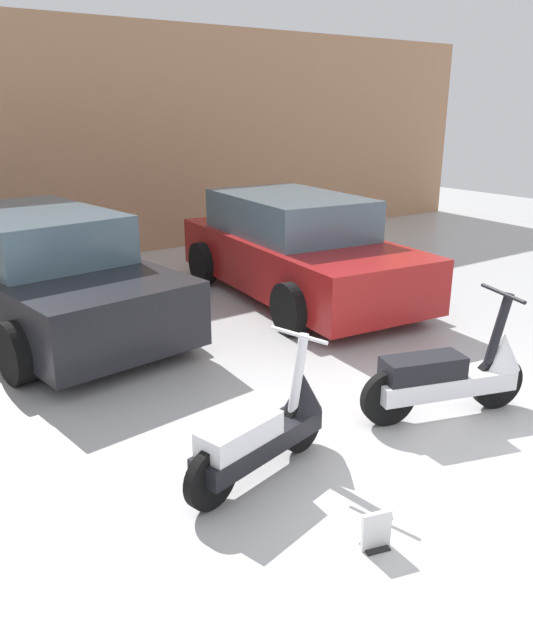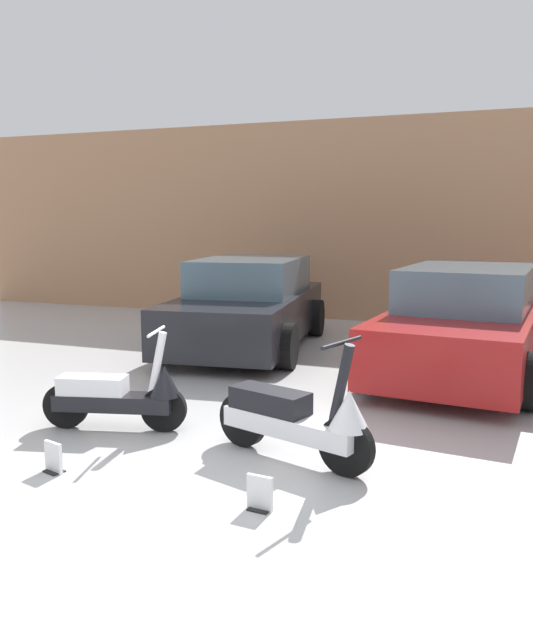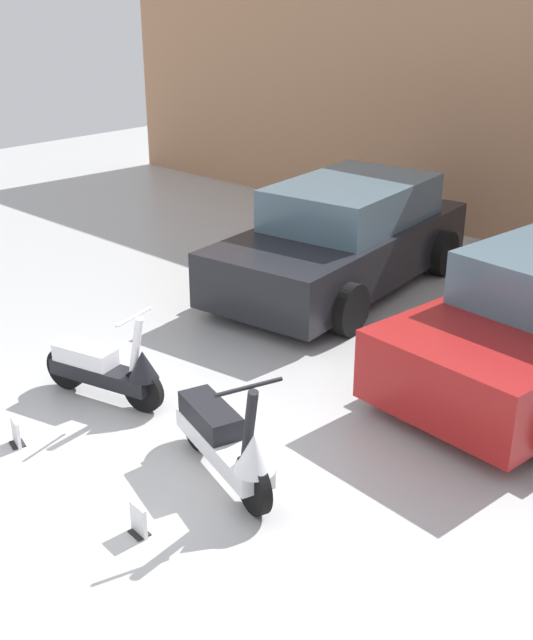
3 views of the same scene
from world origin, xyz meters
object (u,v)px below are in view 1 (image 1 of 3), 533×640
Objects in this scene: scooter_front_left at (265,430)px; placard_near_left_scooter at (376,532)px; car_rear_left at (43,274)px; car_rear_center at (296,249)px; scooter_front_right at (452,374)px.

placard_near_left_scooter is at bearing -100.34° from scooter_front_left.
car_rear_left is 17.15× the size of placard_near_left_scooter.
scooter_front_left is 0.32× the size of car_rear_center.
scooter_front_left is 1.92m from scooter_front_right.
scooter_front_left is at bearing -34.31° from car_rear_center.
placard_near_left_scooter is at bearing -26.37° from car_rear_center.
scooter_front_left is 4.29m from car_rear_left.
car_rear_left is at bearing -94.70° from car_rear_center.
car_rear_center is (3.41, -0.66, -0.00)m from car_rear_left.
scooter_front_left is at bearing -167.53° from scooter_front_right.
car_rear_left is 1.00× the size of car_rear_center.
scooter_front_right is 0.35× the size of car_rear_center.
scooter_front_right is 2.07m from placard_near_left_scooter.
placard_near_left_scooter is (-1.84, -0.92, -0.28)m from scooter_front_right.
scooter_front_left is at bearing 93.56° from placard_near_left_scooter.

